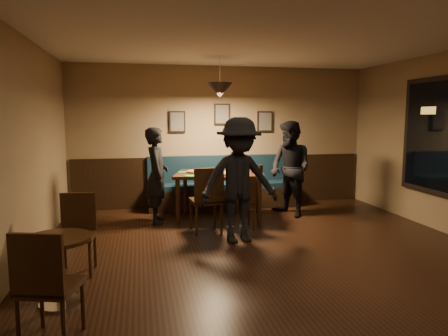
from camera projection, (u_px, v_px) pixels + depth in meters
The scene contains 27 objects.
floor at pixel (277, 264), 5.03m from camera, with size 7.00×7.00×0.00m, color black.
ceiling at pixel (282, 29), 4.68m from camera, with size 7.00×7.00×0.00m, color silver.
wall_back at pixel (222, 137), 8.25m from camera, with size 6.00×6.00×0.00m, color #8C704F.
wall_left at pixel (6, 156), 4.25m from camera, with size 7.00×7.00×0.00m, color #8C704F.
wainscot at pixel (222, 181), 8.34m from camera, with size 5.88×0.06×1.00m, color black.
booth_bench at pixel (225, 183), 8.08m from camera, with size 3.00×0.60×1.00m, color #0F232D, non-canonical shape.
picture_left at pixel (177, 122), 8.01m from camera, with size 0.32×0.04×0.42m, color black.
picture_center at pixel (222, 114), 8.17m from camera, with size 0.32×0.04×0.42m, color black.
picture_right at pixel (265, 122), 8.37m from camera, with size 0.32×0.04×0.42m, color black.
pendant_lamp at pixel (220, 90), 6.98m from camera, with size 0.44×0.44×0.25m, color black.
dining_table at pixel (220, 196), 7.21m from camera, with size 1.53×0.98×0.82m, color black.
chair_near_left at pixel (206, 199), 6.38m from camera, with size 0.46×0.46×1.04m, color #321E0D, non-canonical shape.
chair_near_right at pixel (242, 201), 6.61m from camera, with size 0.39×0.39×0.87m, color black, non-canonical shape.
diner_left at pixel (157, 175), 6.91m from camera, with size 0.59×0.39×1.62m, color black.
diner_right at pixel (290, 169), 7.37m from camera, with size 0.84×0.65×1.73m, color black.
diner_front at pixel (239, 180), 5.83m from camera, with size 1.16×0.67×1.80m, color black.
pizza_a at pixel (196, 171), 7.22m from camera, with size 0.33×0.33×0.04m, color orange.
pizza_b at pixel (224, 173), 6.96m from camera, with size 0.34×0.34×0.04m, color orange.
pizza_c at pixel (240, 170), 7.41m from camera, with size 0.31×0.31×0.04m, color orange.
soda_glass at pixel (261, 170), 6.98m from camera, with size 0.08×0.08×0.16m, color black.
tabasco_bottle at pixel (252, 169), 7.20m from camera, with size 0.03×0.03×0.13m, color #990509.
napkin_a at pixel (183, 172), 7.27m from camera, with size 0.15×0.15×0.01m, color #207B32.
napkin_b at pixel (190, 176), 6.81m from camera, with size 0.17×0.17×0.01m, color #217E3F.
cutlery_set at pixel (221, 176), 6.82m from camera, with size 0.02×0.18×0.00m, color #BCBCC0.
cafe_table at pixel (59, 271), 3.90m from camera, with size 0.64×0.64×0.67m, color black.
cafe_chair_far at pixel (76, 235), 4.68m from camera, with size 0.40×0.40×0.91m, color black, non-canonical shape.
cafe_chair_near at pixel (50, 284), 3.26m from camera, with size 0.42×0.42×0.95m, color black, non-canonical shape.
Camera 1 is at (-1.63, -4.61, 1.81)m, focal length 32.69 mm.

